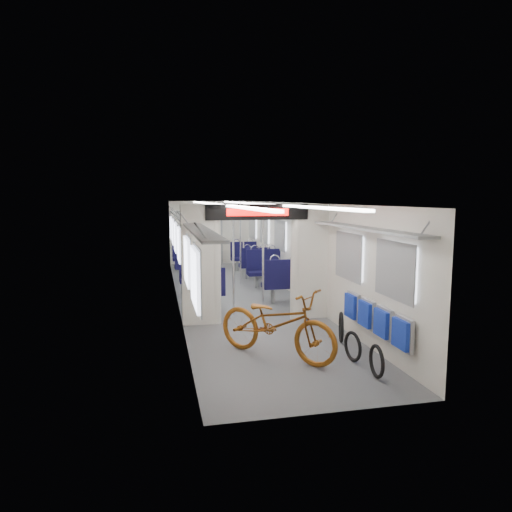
# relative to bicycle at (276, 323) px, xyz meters

# --- Properties ---
(carriage) EXTENTS (12.00, 12.02, 2.31)m
(carriage) POSITION_rel_bicycle_xyz_m (0.15, 3.85, 0.96)
(carriage) COLOR #515456
(carriage) RESTS_ON ground
(bicycle) EXTENTS (1.91, 1.98, 1.07)m
(bicycle) POSITION_rel_bicycle_xyz_m (0.00, 0.00, 0.00)
(bicycle) COLOR brown
(bicycle) RESTS_ON ground
(flip_bench) EXTENTS (0.12, 2.06, 0.47)m
(flip_bench) POSITION_rel_bicycle_xyz_m (1.51, -0.22, 0.04)
(flip_bench) COLOR gray
(flip_bench) RESTS_ON carriage
(bike_hoop_a) EXTENTS (0.09, 0.46, 0.46)m
(bike_hoop_a) POSITION_rel_bicycle_xyz_m (1.12, -1.06, -0.33)
(bike_hoop_a) COLOR black
(bike_hoop_a) RESTS_ON ground
(bike_hoop_b) EXTENTS (0.10, 0.46, 0.46)m
(bike_hoop_b) POSITION_rel_bicycle_xyz_m (1.07, -0.41, -0.33)
(bike_hoop_b) COLOR black
(bike_hoop_b) RESTS_ON ground
(bike_hoop_c) EXTENTS (0.21, 0.51, 0.52)m
(bike_hoop_c) POSITION_rel_bicycle_xyz_m (1.25, 0.48, -0.30)
(bike_hoop_c) COLOR black
(bike_hoop_c) RESTS_ON ground
(seat_bay_near_left) EXTENTS (0.88, 1.92, 1.05)m
(seat_bay_near_left) POSITION_rel_bicycle_xyz_m (-0.78, 3.88, -0.01)
(seat_bay_near_left) COLOR black
(seat_bay_near_left) RESTS_ON ground
(seat_bay_near_right) EXTENTS (0.94, 2.23, 1.15)m
(seat_bay_near_right) POSITION_rel_bicycle_xyz_m (1.09, 4.44, 0.03)
(seat_bay_near_right) COLOR black
(seat_bay_near_right) RESTS_ON ground
(seat_bay_far_left) EXTENTS (0.94, 2.23, 1.15)m
(seat_bay_far_left) POSITION_rel_bicycle_xyz_m (-0.78, 7.80, 0.03)
(seat_bay_far_left) COLOR black
(seat_bay_far_left) RESTS_ON ground
(seat_bay_far_right) EXTENTS (0.88, 1.95, 1.06)m
(seat_bay_far_right) POSITION_rel_bicycle_xyz_m (1.09, 7.51, -0.01)
(seat_bay_far_right) COLOR black
(seat_bay_far_right) RESTS_ON ground
(stanchion_near_left) EXTENTS (0.04, 0.04, 2.30)m
(stanchion_near_left) POSITION_rel_bicycle_xyz_m (-0.22, 2.64, 0.61)
(stanchion_near_left) COLOR silver
(stanchion_near_left) RESTS_ON ground
(stanchion_near_right) EXTENTS (0.05, 0.05, 2.30)m
(stanchion_near_right) POSITION_rel_bicycle_xyz_m (0.46, 2.88, 0.61)
(stanchion_near_right) COLOR silver
(stanchion_near_right) RESTS_ON ground
(stanchion_far_left) EXTENTS (0.04, 0.04, 2.30)m
(stanchion_far_left) POSITION_rel_bicycle_xyz_m (-0.17, 5.65, 0.61)
(stanchion_far_left) COLOR silver
(stanchion_far_left) RESTS_ON ground
(stanchion_far_right) EXTENTS (0.05, 0.05, 2.30)m
(stanchion_far_right) POSITION_rel_bicycle_xyz_m (0.53, 5.96, 0.61)
(stanchion_far_right) COLOR silver
(stanchion_far_right) RESTS_ON ground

